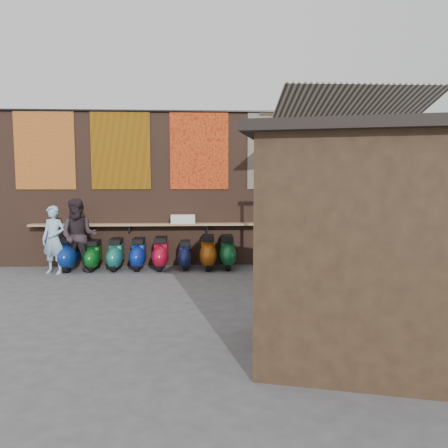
% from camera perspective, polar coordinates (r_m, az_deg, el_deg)
% --- Properties ---
extents(ground, '(70.00, 70.00, 0.00)m').
position_cam_1_polar(ground, '(9.17, -5.14, -8.40)').
color(ground, '#474749').
rests_on(ground, ground).
extents(brick_wall, '(10.00, 0.40, 4.00)m').
position_cam_1_polar(brick_wall, '(11.59, -4.71, 4.58)').
color(brick_wall, brown).
rests_on(brick_wall, ground).
extents(pier_right, '(0.50, 0.50, 4.00)m').
position_cam_1_polar(pier_right, '(12.55, 19.82, 4.35)').
color(pier_right, '#4C4238').
rests_on(pier_right, ground).
extents(eating_counter, '(8.00, 0.32, 0.05)m').
position_cam_1_polar(eating_counter, '(11.27, -4.73, -0.04)').
color(eating_counter, '#9E7A51').
rests_on(eating_counter, brick_wall).
extents(shelf_box, '(0.61, 0.28, 0.23)m').
position_cam_1_polar(shelf_box, '(11.23, -5.37, 0.64)').
color(shelf_box, white).
rests_on(shelf_box, eating_counter).
extents(tapestry_redgold, '(1.50, 0.02, 2.00)m').
position_cam_1_polar(tapestry_redgold, '(12.05, -22.38, 8.97)').
color(tapestry_redgold, maroon).
rests_on(tapestry_redgold, brick_wall).
extents(tapestry_sun, '(1.50, 0.02, 2.00)m').
position_cam_1_polar(tapestry_sun, '(11.57, -13.35, 9.39)').
color(tapestry_sun, orange).
rests_on(tapestry_sun, brick_wall).
extents(tapestry_orange, '(1.50, 0.02, 2.00)m').
position_cam_1_polar(tapestry_orange, '(11.38, -3.26, 9.60)').
color(tapestry_orange, '#D84F1B').
rests_on(tapestry_orange, brick_wall).
extents(tapestry_multi, '(1.50, 0.02, 2.00)m').
position_cam_1_polar(tapestry_multi, '(11.55, 6.85, 9.52)').
color(tapestry_multi, teal).
rests_on(tapestry_multi, brick_wall).
extents(hang_rail, '(9.50, 0.06, 0.06)m').
position_cam_1_polar(hang_rail, '(11.49, -4.84, 14.47)').
color(hang_rail, black).
rests_on(hang_rail, brick_wall).
extents(scooter_stool_0, '(0.39, 0.87, 0.83)m').
position_cam_1_polar(scooter_stool_0, '(11.49, -19.46, -3.69)').
color(scooter_stool_0, navy).
rests_on(scooter_stool_0, ground).
extents(scooter_stool_1, '(0.35, 0.77, 0.74)m').
position_cam_1_polar(scooter_stool_1, '(11.36, -16.67, -3.96)').
color(scooter_stool_1, '#0D5C1B').
rests_on(scooter_stool_1, ground).
extents(scooter_stool_2, '(0.37, 0.82, 0.78)m').
position_cam_1_polar(scooter_stool_2, '(11.23, -13.93, -3.88)').
color(scooter_stool_2, '#1C7165').
rests_on(scooter_stool_2, ground).
extents(scooter_stool_3, '(0.37, 0.82, 0.78)m').
position_cam_1_polar(scooter_stool_3, '(11.16, -11.11, -3.87)').
color(scooter_stool_3, '#0E299A').
rests_on(scooter_stool_3, ground).
extents(scooter_stool_4, '(0.38, 0.85, 0.81)m').
position_cam_1_polar(scooter_stool_4, '(11.06, -8.25, -3.83)').
color(scooter_stool_4, '#AD0D28').
rests_on(scooter_stool_4, ground).
extents(scooter_stool_5, '(0.34, 0.74, 0.71)m').
position_cam_1_polar(scooter_stool_5, '(11.05, -5.09, -4.07)').
color(scooter_stool_5, '#131A47').
rests_on(scooter_stool_5, ground).
extents(scooter_stool_6, '(0.40, 0.89, 0.85)m').
position_cam_1_polar(scooter_stool_6, '(11.02, -2.09, -3.71)').
color(scooter_stool_6, '#8A410C').
rests_on(scooter_stool_6, ground).
extents(scooter_stool_7, '(0.39, 0.88, 0.83)m').
position_cam_1_polar(scooter_stool_7, '(11.06, 0.44, -3.71)').
color(scooter_stool_7, '#0F4E26').
rests_on(scooter_stool_7, ground).
extents(diner_left, '(0.69, 0.56, 1.63)m').
position_cam_1_polar(diner_left, '(11.20, -21.37, -1.92)').
color(diner_left, '#97C0DD').
rests_on(diner_left, ground).
extents(diner_right, '(0.88, 0.68, 1.80)m').
position_cam_1_polar(diner_right, '(11.05, -18.46, -1.50)').
color(diner_right, '#2D2328').
rests_on(diner_right, ground).
extents(shopper_navy, '(1.15, 0.90, 1.81)m').
position_cam_1_polar(shopper_navy, '(9.35, 21.04, -2.81)').
color(shopper_navy, black).
rests_on(shopper_navy, ground).
extents(shopper_grey, '(1.41, 1.24, 1.89)m').
position_cam_1_polar(shopper_grey, '(10.10, 23.83, -2.08)').
color(shopper_grey, '#4D4D51').
rests_on(shopper_grey, ground).
extents(shopper_tan, '(0.96, 0.81, 1.66)m').
position_cam_1_polar(shopper_tan, '(9.22, 14.42, -3.21)').
color(shopper_tan, '#91715C').
rests_on(shopper_tan, ground).
extents(market_stall, '(2.95, 2.50, 2.75)m').
position_cam_1_polar(market_stall, '(5.65, 18.15, -3.36)').
color(market_stall, black).
rests_on(market_stall, ground).
extents(stall_roof, '(3.32, 2.86, 0.12)m').
position_cam_1_polar(stall_roof, '(5.62, 18.62, 11.25)').
color(stall_roof, black).
rests_on(stall_roof, market_stall).
extents(stall_sign, '(1.17, 0.36, 0.50)m').
position_cam_1_polar(stall_sign, '(6.57, 17.48, 3.32)').
color(stall_sign, gold).
rests_on(stall_sign, market_stall).
extents(stall_shelf, '(2.06, 0.65, 0.06)m').
position_cam_1_polar(stall_shelf, '(6.68, 17.22, -5.18)').
color(stall_shelf, '#473321').
rests_on(stall_shelf, market_stall).
extents(awning_canvas, '(3.20, 3.28, 0.97)m').
position_cam_1_polar(awning_canvas, '(10.35, 15.15, 12.85)').
color(awning_canvas, beige).
rests_on(awning_canvas, brick_wall).
extents(awning_ledger, '(3.30, 0.08, 0.12)m').
position_cam_1_polar(awning_ledger, '(11.92, 12.77, 13.89)').
color(awning_ledger, '#33261C').
rests_on(awning_ledger, brick_wall).
extents(awning_header, '(3.00, 0.08, 0.08)m').
position_cam_1_polar(awning_header, '(8.89, 18.10, 10.91)').
color(awning_header, black).
rests_on(awning_header, awning_post_left).
extents(awning_post_left, '(0.09, 0.09, 3.10)m').
position_cam_1_polar(awning_post_left, '(8.49, 8.91, 1.04)').
color(awning_post_left, black).
rests_on(awning_post_left, ground).
extents(awning_post_right, '(0.09, 0.09, 3.10)m').
position_cam_1_polar(awning_post_right, '(9.47, 25.75, 1.02)').
color(awning_post_right, black).
rests_on(awning_post_right, ground).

